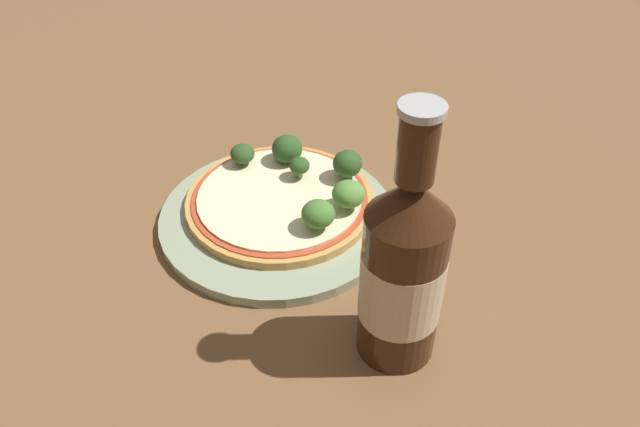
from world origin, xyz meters
name	(u,v)px	position (x,y,z in m)	size (l,w,h in m)	color
ground_plane	(297,215)	(0.00, 0.00, 0.00)	(3.00, 3.00, 0.00)	brown
plate	(278,217)	(-0.01, -0.02, 0.01)	(0.26, 0.26, 0.01)	#93A384
pizza	(280,200)	(-0.01, -0.01, 0.02)	(0.21, 0.21, 0.01)	tan
broccoli_floret_0	(287,149)	(-0.06, 0.03, 0.04)	(0.04, 0.04, 0.03)	#7A9E5B
broccoli_floret_1	(347,164)	(0.01, 0.07, 0.05)	(0.03, 0.03, 0.03)	#7A9E5B
broccoli_floret_2	(299,166)	(-0.03, 0.02, 0.04)	(0.02, 0.02, 0.03)	#7A9E5B
broccoli_floret_3	(318,214)	(0.05, -0.02, 0.04)	(0.03, 0.03, 0.03)	#7A9E5B
broccoli_floret_4	(242,154)	(-0.09, -0.01, 0.04)	(0.03, 0.03, 0.03)	#7A9E5B
broccoli_floret_5	(348,194)	(0.05, 0.03, 0.05)	(0.04, 0.04, 0.03)	#7A9E5B
beer_bottle	(403,270)	(0.20, -0.05, 0.09)	(0.07, 0.07, 0.25)	#381E0F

